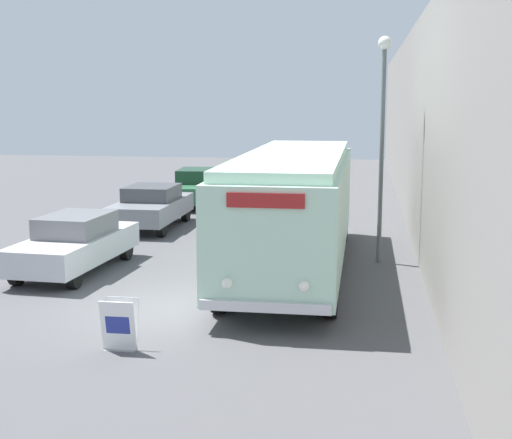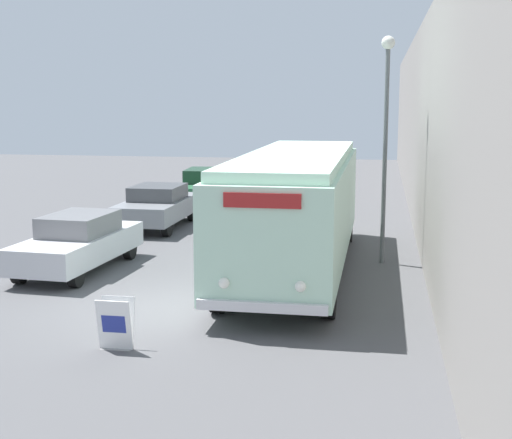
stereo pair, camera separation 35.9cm
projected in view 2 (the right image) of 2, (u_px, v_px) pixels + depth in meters
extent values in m
plane|color=#4C4C4F|center=(160.00, 309.00, 15.46)|extent=(80.00, 80.00, 0.00)
cube|color=gray|center=(423.00, 131.00, 23.57)|extent=(0.30, 60.00, 6.95)
cylinder|color=black|center=(219.00, 290.00, 15.18)|extent=(0.28, 0.96, 0.96)
cylinder|color=black|center=(329.00, 296.00, 14.78)|extent=(0.28, 0.96, 0.96)
cylinder|color=black|center=(275.00, 225.00, 23.10)|extent=(0.28, 0.96, 0.96)
cylinder|color=black|center=(348.00, 227.00, 22.70)|extent=(0.28, 0.96, 0.96)
cube|color=#B2DBC1|center=(296.00, 208.00, 18.74)|extent=(2.67, 10.96, 2.41)
cube|color=silver|center=(297.00, 157.00, 18.52)|extent=(2.46, 10.52, 0.24)
cube|color=silver|center=(262.00, 307.00, 13.54)|extent=(2.54, 0.12, 0.20)
sphere|color=white|center=(224.00, 283.00, 13.63)|extent=(0.22, 0.22, 0.22)
sphere|color=white|center=(300.00, 287.00, 13.38)|extent=(0.22, 0.22, 0.22)
cube|color=maroon|center=(262.00, 201.00, 13.24)|extent=(1.47, 0.06, 0.28)
cube|color=gray|center=(117.00, 348.00, 13.02)|extent=(0.58, 0.21, 0.01)
cube|color=white|center=(114.00, 325.00, 12.86)|extent=(0.64, 0.19, 0.95)
cube|color=white|center=(117.00, 322.00, 13.02)|extent=(0.64, 0.19, 0.95)
cube|color=navy|center=(114.00, 324.00, 12.84)|extent=(0.45, 0.06, 0.33)
cylinder|color=#595E60|center=(385.00, 158.00, 19.35)|extent=(0.12, 0.12, 5.87)
sphere|color=silver|center=(388.00, 43.00, 18.84)|extent=(0.36, 0.36, 0.36)
cylinder|color=black|center=(20.00, 271.00, 17.56)|extent=(0.22, 0.63, 0.63)
cylinder|color=black|center=(76.00, 275.00, 17.20)|extent=(0.22, 0.63, 0.63)
cylinder|color=black|center=(81.00, 246.00, 20.63)|extent=(0.22, 0.63, 0.63)
cylinder|color=black|center=(130.00, 248.00, 20.28)|extent=(0.22, 0.63, 0.63)
cube|color=#B7B7BC|center=(78.00, 247.00, 18.86)|extent=(2.07, 4.71, 0.66)
cube|color=slate|center=(79.00, 224.00, 18.87)|extent=(1.65, 2.17, 0.53)
cylinder|color=black|center=(119.00, 224.00, 23.89)|extent=(0.22, 0.72, 0.72)
cylinder|color=black|center=(167.00, 226.00, 23.59)|extent=(0.22, 0.72, 0.72)
cylinder|color=black|center=(149.00, 210.00, 26.88)|extent=(0.22, 0.72, 0.72)
cylinder|color=black|center=(192.00, 212.00, 26.58)|extent=(0.22, 0.72, 0.72)
cube|color=slate|center=(157.00, 209.00, 25.18)|extent=(1.97, 4.50, 0.64)
cube|color=#3F4043|center=(158.00, 192.00, 25.20)|extent=(1.66, 2.03, 0.49)
cylinder|color=black|center=(179.00, 203.00, 29.15)|extent=(0.22, 0.61, 0.61)
cylinder|color=black|center=(215.00, 204.00, 28.99)|extent=(0.22, 0.61, 0.61)
cylinder|color=black|center=(194.00, 193.00, 32.32)|extent=(0.22, 0.61, 0.61)
cylinder|color=black|center=(227.00, 193.00, 32.16)|extent=(0.22, 0.61, 0.61)
cube|color=#2D6642|center=(204.00, 190.00, 30.60)|extent=(2.05, 4.74, 0.68)
cube|color=#193824|center=(204.00, 175.00, 30.61)|extent=(1.62, 2.18, 0.57)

